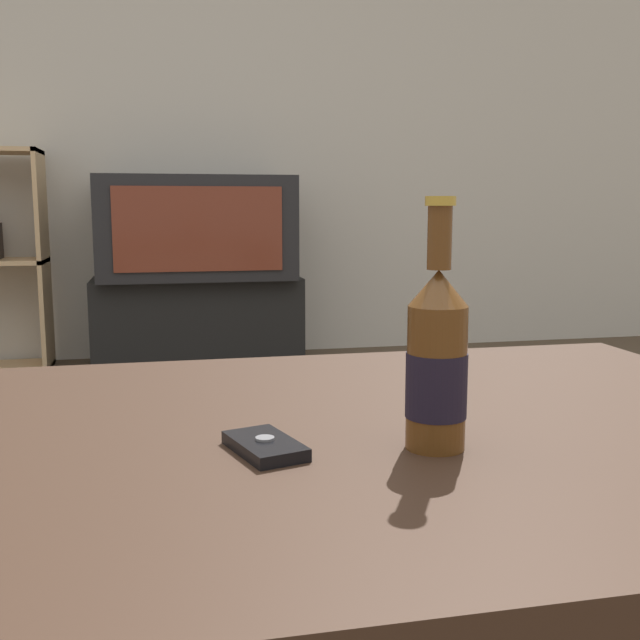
% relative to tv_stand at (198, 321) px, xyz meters
% --- Properties ---
extents(back_wall, '(8.00, 0.05, 2.60)m').
position_rel_tv_stand_xyz_m(back_wall, '(0.02, 0.27, 1.09)').
color(back_wall, beige).
rests_on(back_wall, ground_plane).
extents(coffee_table, '(1.28, 0.87, 0.49)m').
position_rel_tv_stand_xyz_m(coffee_table, '(0.02, -2.75, 0.22)').
color(coffee_table, '#332116').
rests_on(coffee_table, ground_plane).
extents(tv_stand, '(0.98, 0.39, 0.42)m').
position_rel_tv_stand_xyz_m(tv_stand, '(0.00, 0.00, 0.00)').
color(tv_stand, black).
rests_on(tv_stand, ground_plane).
extents(television, '(0.90, 0.54, 0.48)m').
position_rel_tv_stand_xyz_m(television, '(0.00, -0.00, 0.45)').
color(television, black).
rests_on(television, tv_stand).
extents(beer_bottle, '(0.07, 0.07, 0.27)m').
position_rel_tv_stand_xyz_m(beer_bottle, '(0.11, -2.86, 0.38)').
color(beer_bottle, '#563314').
rests_on(beer_bottle, coffee_table).
extents(cell_phone, '(0.09, 0.12, 0.02)m').
position_rel_tv_stand_xyz_m(cell_phone, '(-0.08, -2.84, 0.29)').
color(cell_phone, black).
rests_on(cell_phone, coffee_table).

